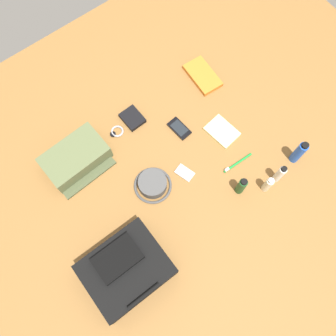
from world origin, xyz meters
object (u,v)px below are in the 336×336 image
(shampoo_bottle, at_px, (241,186))
(backpack, at_px, (126,269))
(deodorant_spray, at_px, (299,152))
(toothpaste_tube, at_px, (280,174))
(toiletry_pouch, at_px, (76,158))
(bucket_hat, at_px, (153,184))
(notepad, at_px, (222,132))
(lotion_bottle, at_px, (268,185))
(cell_phone, at_px, (179,128))
(wristwatch, at_px, (117,132))
(paperback_novel, at_px, (203,76))
(toothbrush, at_px, (236,164))
(wallet, at_px, (132,118))
(media_player, at_px, (185,173))

(shampoo_bottle, bearing_deg, backpack, -1.73)
(deodorant_spray, distance_m, toothpaste_tube, 0.14)
(toothpaste_tube, bearing_deg, deodorant_spray, -170.65)
(toiletry_pouch, height_order, deodorant_spray, deodorant_spray)
(bucket_hat, xyz_separation_m, notepad, (-0.43, -0.02, -0.02))
(lotion_bottle, bearing_deg, cell_phone, -74.90)
(wristwatch, bearing_deg, paperback_novel, 178.93)
(bucket_hat, bearing_deg, shampoo_bottle, 139.72)
(wristwatch, xyz_separation_m, notepad, (-0.41, 0.31, 0.00))
(toothbrush, bearing_deg, lotion_bottle, 99.46)
(lotion_bottle, relative_size, wristwatch, 1.73)
(toiletry_pouch, bearing_deg, notepad, 155.21)
(notepad, bearing_deg, toiletry_pouch, -31.87)
(wallet, bearing_deg, cell_phone, 128.14)
(paperback_novel, bearing_deg, wallet, -2.76)
(paperback_novel, bearing_deg, bucket_hat, 29.80)
(wallet, bearing_deg, media_player, 93.16)
(toothbrush, bearing_deg, backpack, 7.09)
(cell_phone, relative_size, toothbrush, 0.74)
(cell_phone, bearing_deg, lotion_bottle, 105.10)
(bucket_hat, bearing_deg, cell_phone, -150.60)
(wristwatch, bearing_deg, lotion_bottle, 120.50)
(wristwatch, bearing_deg, wallet, -174.02)
(backpack, relative_size, cell_phone, 2.77)
(toothpaste_tube, distance_m, notepad, 0.34)
(toothbrush, height_order, wallet, wallet)
(toothpaste_tube, distance_m, shampoo_bottle, 0.18)
(backpack, distance_m, lotion_bottle, 0.72)
(toothpaste_tube, bearing_deg, paperback_novel, -96.95)
(lotion_bottle, height_order, cell_phone, lotion_bottle)
(paperback_novel, distance_m, wristwatch, 0.53)
(toiletry_pouch, xyz_separation_m, notepad, (-0.64, 0.30, -0.04))
(cell_phone, distance_m, wallet, 0.24)
(paperback_novel, height_order, cell_phone, paperback_novel)
(backpack, distance_m, shampoo_bottle, 0.61)
(backpack, distance_m, toothbrush, 0.69)
(wallet, relative_size, notepad, 0.73)
(backpack, height_order, lotion_bottle, backpack)
(toothpaste_tube, xyz_separation_m, shampoo_bottle, (0.17, -0.06, -0.01))
(media_player, bearing_deg, cell_phone, -121.51)
(deodorant_spray, distance_m, media_player, 0.53)
(toiletry_pouch, distance_m, toothbrush, 0.75)
(cell_phone, relative_size, wristwatch, 1.69)
(lotion_bottle, xyz_separation_m, shampoo_bottle, (0.10, -0.07, 0.01))
(toiletry_pouch, bearing_deg, wallet, -175.74)
(backpack, distance_m, deodorant_spray, 0.92)
(shampoo_bottle, relative_size, wallet, 1.23)
(media_player, bearing_deg, shampoo_bottle, 124.30)
(shampoo_bottle, distance_m, paperback_novel, 0.63)
(notepad, bearing_deg, media_player, 4.38)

